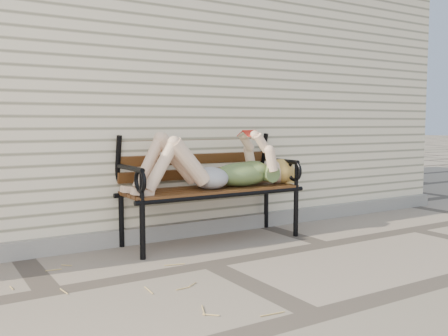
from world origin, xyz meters
TOP-DOWN VIEW (x-y plane):
  - ground at (0.00, 0.00)m, footprint 80.00×80.00m
  - house_wall at (0.00, 3.00)m, footprint 8.00×4.00m
  - foundation_strip at (0.00, 0.97)m, footprint 8.00×0.10m
  - garden_bench at (0.42, 0.79)m, footprint 1.86×0.74m
  - reading_woman at (0.43, 0.64)m, footprint 1.76×0.40m

SIDE VIEW (x-z plane):
  - ground at x=0.00m, z-range 0.00..0.00m
  - foundation_strip at x=0.00m, z-range 0.00..0.15m
  - garden_bench at x=0.42m, z-range 0.07..1.28m
  - reading_woman at x=0.43m, z-range 0.44..0.99m
  - house_wall at x=0.00m, z-range 0.00..3.00m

